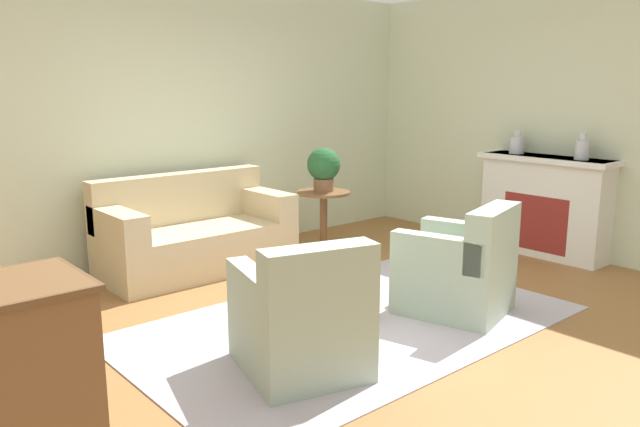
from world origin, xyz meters
The scene contains 13 objects.
ground_plane centered at (0.00, 0.00, 0.00)m, with size 16.00×16.00×0.00m, color #996638.
wall_back centered at (0.00, 2.61, 1.40)m, with size 9.10×0.12×2.80m.
wall_right centered at (3.13, 0.00, 1.40)m, with size 0.12×10.15×2.80m.
rug centered at (0.00, 0.00, 0.01)m, with size 3.38×2.03×0.01m.
couch centered at (-0.18, 2.04, 0.34)m, with size 1.83×0.86×0.92m.
armchair_left centered at (-0.80, -0.38, 0.35)m, with size 0.88×0.95×0.87m.
armchair_right centered at (0.80, -0.38, 0.35)m, with size 0.88×0.95×0.87m.
ottoman_table centered at (-0.05, 0.29, 0.28)m, with size 0.79×0.79×0.41m.
side_table centered at (1.24, 1.75, 0.45)m, with size 0.57×0.57×0.66m.
fireplace centered at (2.89, 0.10, 0.55)m, with size 0.44×1.42×1.05m.
vase_mantel_near centered at (2.87, 0.47, 1.15)m, with size 0.16×0.16×0.25m.
vase_mantel_far centered at (2.87, -0.26, 1.16)m, with size 0.14×0.14×0.27m.
potted_plant_on_side_table centered at (1.24, 1.75, 0.92)m, with size 0.36×0.36×0.47m.
Camera 1 is at (-3.11, -3.23, 1.79)m, focal length 35.00 mm.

